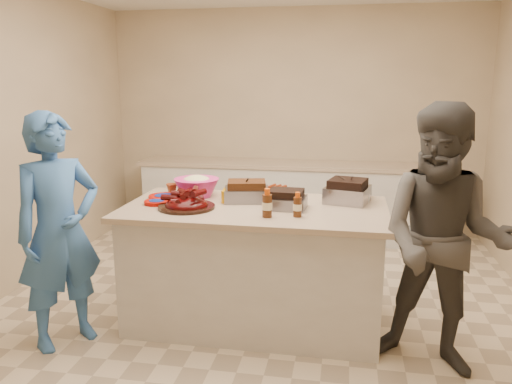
% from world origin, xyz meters
% --- Properties ---
extents(room, '(4.50, 5.00, 2.70)m').
position_xyz_m(room, '(0.00, 0.00, 0.00)').
color(room, tan).
rests_on(room, ground).
extents(back_counter, '(3.60, 0.64, 0.90)m').
position_xyz_m(back_counter, '(0.00, 2.20, 0.45)').
color(back_counter, beige).
rests_on(back_counter, ground).
extents(island, '(1.96, 1.04, 0.93)m').
position_xyz_m(island, '(-0.01, -0.07, 0.00)').
color(island, beige).
rests_on(island, ground).
extents(rib_platter, '(0.46, 0.46, 0.17)m').
position_xyz_m(rib_platter, '(-0.50, -0.21, 0.93)').
color(rib_platter, '#460404').
rests_on(rib_platter, island).
extents(pulled_pork_tray, '(0.39, 0.32, 0.10)m').
position_xyz_m(pulled_pork_tray, '(-0.11, 0.10, 0.93)').
color(pulled_pork_tray, '#47230F').
rests_on(pulled_pork_tray, island).
extents(brisket_tray, '(0.30, 0.25, 0.09)m').
position_xyz_m(brisket_tray, '(0.23, -0.08, 0.93)').
color(brisket_tray, black).
rests_on(brisket_tray, island).
extents(roasting_pan, '(0.38, 0.38, 0.12)m').
position_xyz_m(roasting_pan, '(0.67, 0.19, 0.93)').
color(roasting_pan, gray).
rests_on(roasting_pan, island).
extents(coleslaw_bowl, '(0.37, 0.37, 0.25)m').
position_xyz_m(coleslaw_bowl, '(-0.54, 0.18, 0.93)').
color(coleslaw_bowl, '#D32980').
rests_on(coleslaw_bowl, island).
extents(sausage_plate, '(0.37, 0.37, 0.05)m').
position_xyz_m(sausage_plate, '(0.12, 0.31, 0.93)').
color(sausage_plate, silver).
rests_on(sausage_plate, island).
extents(mac_cheese_dish, '(0.34, 0.27, 0.08)m').
position_xyz_m(mac_cheese_dish, '(0.70, 0.34, 0.93)').
color(mac_cheese_dish, yellow).
rests_on(mac_cheese_dish, island).
extents(bbq_bottle_a, '(0.07, 0.07, 0.20)m').
position_xyz_m(bbq_bottle_a, '(0.13, -0.34, 0.93)').
color(bbq_bottle_a, '#42210D').
rests_on(bbq_bottle_a, island).
extents(bbq_bottle_b, '(0.06, 0.06, 0.17)m').
position_xyz_m(bbq_bottle_b, '(0.33, -0.30, 0.93)').
color(bbq_bottle_b, '#42210D').
rests_on(bbq_bottle_b, island).
extents(mustard_bottle, '(0.05, 0.05, 0.13)m').
position_xyz_m(mustard_bottle, '(-0.26, -0.00, 0.93)').
color(mustard_bottle, '#EEA50C').
rests_on(mustard_bottle, island).
extents(sauce_bowl, '(0.15, 0.05, 0.15)m').
position_xyz_m(sauce_bowl, '(0.03, 0.23, 0.93)').
color(sauce_bowl, silver).
rests_on(sauce_bowl, island).
extents(plate_stack_large, '(0.25, 0.25, 0.03)m').
position_xyz_m(plate_stack_large, '(-0.76, 0.04, 0.93)').
color(plate_stack_large, '#910700').
rests_on(plate_stack_large, island).
extents(plate_stack_small, '(0.19, 0.19, 0.03)m').
position_xyz_m(plate_stack_small, '(-0.76, -0.12, 0.93)').
color(plate_stack_small, '#910700').
rests_on(plate_stack_small, island).
extents(plastic_cup, '(0.09, 0.08, 0.09)m').
position_xyz_m(plastic_cup, '(-0.77, 0.24, 0.93)').
color(plastic_cup, brown).
rests_on(plastic_cup, island).
extents(basket_stack, '(0.20, 0.16, 0.09)m').
position_xyz_m(basket_stack, '(-0.19, 0.35, 0.93)').
color(basket_stack, '#910700').
rests_on(basket_stack, island).
extents(guest_blue, '(1.70, 1.45, 0.40)m').
position_xyz_m(guest_blue, '(-1.29, -0.61, 0.00)').
color(guest_blue, '#3463A6').
rests_on(guest_blue, ground).
extents(guest_gray, '(1.30, 1.89, 0.65)m').
position_xyz_m(guest_gray, '(1.27, -0.50, 0.00)').
color(guest_gray, '#494641').
rests_on(guest_gray, ground).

